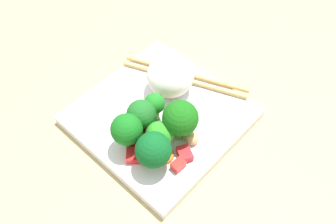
% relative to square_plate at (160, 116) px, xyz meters
% --- Properties ---
extents(ground_plane, '(1.10, 1.10, 0.02)m').
position_rel_square_plate_xyz_m(ground_plane, '(0.00, 0.00, -0.02)').
color(ground_plane, tan).
extents(square_plate, '(0.27, 0.27, 0.02)m').
position_rel_square_plate_xyz_m(square_plate, '(0.00, 0.00, 0.00)').
color(square_plate, white).
rests_on(square_plate, ground_plane).
extents(rice_mound, '(0.10, 0.10, 0.07)m').
position_rel_square_plate_xyz_m(rice_mound, '(-0.03, 0.05, 0.05)').
color(rice_mound, white).
rests_on(rice_mound, square_plate).
extents(broccoli_floret_0, '(0.05, 0.05, 0.07)m').
position_rel_square_plate_xyz_m(broccoli_floret_0, '(-0.00, -0.04, 0.05)').
color(broccoli_floret_0, '#74B34E').
rests_on(broccoli_floret_0, square_plate).
extents(broccoli_floret_1, '(0.04, 0.04, 0.06)m').
position_rel_square_plate_xyz_m(broccoli_floret_1, '(0.00, -0.01, 0.05)').
color(broccoli_floret_1, '#5B9F49').
rests_on(broccoli_floret_1, square_plate).
extents(broccoli_floret_2, '(0.06, 0.06, 0.08)m').
position_rel_square_plate_xyz_m(broccoli_floret_2, '(0.06, -0.01, 0.06)').
color(broccoli_floret_2, '#68AF4E').
rests_on(broccoli_floret_2, square_plate).
extents(broccoli_floret_3, '(0.05, 0.05, 0.06)m').
position_rel_square_plate_xyz_m(broccoli_floret_3, '(0.05, -0.05, 0.04)').
color(broccoli_floret_3, '#7CB457').
rests_on(broccoli_floret_3, square_plate).
extents(broccoli_floret_4, '(0.05, 0.05, 0.07)m').
position_rel_square_plate_xyz_m(broccoli_floret_4, '(0.01, -0.08, 0.06)').
color(broccoli_floret_4, '#579E48').
rests_on(broccoli_floret_4, square_plate).
extents(broccoli_floret_5, '(0.06, 0.06, 0.07)m').
position_rel_square_plate_xyz_m(broccoli_floret_5, '(0.06, -0.08, 0.05)').
color(broccoli_floret_5, '#73B04A').
rests_on(broccoli_floret_5, square_plate).
extents(carrot_slice_0, '(0.03, 0.03, 0.01)m').
position_rel_square_plate_xyz_m(carrot_slice_0, '(0.02, 0.01, 0.01)').
color(carrot_slice_0, orange).
rests_on(carrot_slice_0, square_plate).
extents(carrot_slice_1, '(0.04, 0.04, 0.01)m').
position_rel_square_plate_xyz_m(carrot_slice_1, '(0.05, 0.01, 0.01)').
color(carrot_slice_1, orange).
rests_on(carrot_slice_1, square_plate).
extents(carrot_slice_2, '(0.04, 0.04, 0.01)m').
position_rel_square_plate_xyz_m(carrot_slice_2, '(0.07, -0.06, 0.01)').
color(carrot_slice_2, orange).
rests_on(carrot_slice_2, square_plate).
extents(carrot_slice_3, '(0.03, 0.03, 0.00)m').
position_rel_square_plate_xyz_m(carrot_slice_3, '(0.03, -0.03, 0.01)').
color(carrot_slice_3, orange).
rests_on(carrot_slice_3, square_plate).
extents(pepper_chunk_0, '(0.03, 0.03, 0.01)m').
position_rel_square_plate_xyz_m(pepper_chunk_0, '(0.09, -0.04, 0.02)').
color(pepper_chunk_0, red).
rests_on(pepper_chunk_0, square_plate).
extents(pepper_chunk_1, '(0.04, 0.04, 0.01)m').
position_rel_square_plate_xyz_m(pepper_chunk_1, '(0.03, -0.09, 0.02)').
color(pepper_chunk_1, red).
rests_on(pepper_chunk_1, square_plate).
extents(pepper_chunk_2, '(0.04, 0.04, 0.02)m').
position_rel_square_plate_xyz_m(pepper_chunk_2, '(0.01, -0.06, 0.02)').
color(pepper_chunk_2, red).
rests_on(pepper_chunk_2, square_plate).
extents(pepper_chunk_3, '(0.02, 0.02, 0.01)m').
position_rel_square_plate_xyz_m(pepper_chunk_3, '(0.10, -0.06, 0.02)').
color(pepper_chunk_3, red).
rests_on(pepper_chunk_3, square_plate).
extents(chicken_piece_0, '(0.04, 0.04, 0.02)m').
position_rel_square_plate_xyz_m(chicken_piece_0, '(-0.02, -0.03, 0.02)').
color(chicken_piece_0, tan).
rests_on(chicken_piece_0, square_plate).
extents(chicken_piece_1, '(0.03, 0.03, 0.02)m').
position_rel_square_plate_xyz_m(chicken_piece_1, '(0.08, -0.01, 0.02)').
color(chicken_piece_1, tan).
rests_on(chicken_piece_1, square_plate).
extents(chopstick_pair, '(0.24, 0.12, 0.01)m').
position_rel_square_plate_xyz_m(chopstick_pair, '(-0.02, 0.09, 0.01)').
color(chopstick_pair, tan).
rests_on(chopstick_pair, square_plate).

